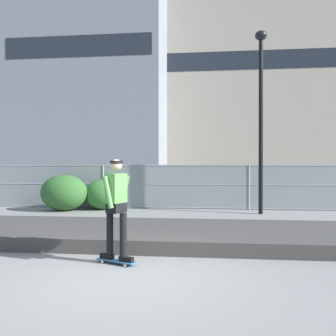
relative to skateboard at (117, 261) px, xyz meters
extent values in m
plane|color=slate|center=(0.28, -0.75, -0.06)|extent=(120.00, 120.00, 0.00)
cube|color=#3D3A38|center=(0.28, 2.20, 0.09)|extent=(15.87, 3.17, 0.30)
cube|color=#2D608C|center=(0.00, 0.00, 0.00)|extent=(0.81, 0.50, 0.02)
cylinder|color=silver|center=(0.27, -0.02, -0.03)|extent=(0.06, 0.05, 0.05)
cylinder|color=silver|center=(0.20, -0.19, -0.03)|extent=(0.06, 0.05, 0.05)
cylinder|color=silver|center=(-0.20, 0.19, -0.03)|extent=(0.06, 0.05, 0.05)
cylinder|color=silver|center=(-0.27, 0.02, -0.03)|extent=(0.06, 0.05, 0.05)
cube|color=#99999E|center=(0.24, -0.10, -0.01)|extent=(0.10, 0.15, 0.01)
cube|color=#99999E|center=(-0.24, 0.10, -0.01)|extent=(0.10, 0.15, 0.01)
cube|color=black|center=(0.20, -0.09, 0.06)|extent=(0.30, 0.20, 0.09)
cube|color=black|center=(-0.20, 0.09, 0.06)|extent=(0.30, 0.20, 0.09)
cylinder|color=black|center=(0.14, -0.06, 0.50)|extent=(0.13, 0.13, 0.79)
cylinder|color=black|center=(-0.14, 0.06, 0.50)|extent=(0.13, 0.13, 0.79)
cube|color=black|center=(0.00, 0.00, 0.98)|extent=(0.35, 0.41, 0.18)
cube|color=#4C7F3F|center=(0.00, 0.00, 1.34)|extent=(0.35, 0.44, 0.54)
cylinder|color=#4C7F3F|center=(0.10, 0.23, 1.28)|extent=(0.25, 0.17, 0.58)
cylinder|color=#4C7F3F|center=(-0.10, -0.23, 1.28)|extent=(0.25, 0.17, 0.58)
sphere|color=tan|center=(0.00, 0.00, 1.76)|extent=(0.21, 0.21, 0.21)
cylinder|color=black|center=(0.00, 0.00, 1.82)|extent=(0.24, 0.24, 0.05)
cylinder|color=gray|center=(-2.78, 8.47, 0.87)|extent=(0.06, 0.06, 1.85)
cylinder|color=gray|center=(3.34, 8.47, 0.87)|extent=(0.06, 0.06, 1.85)
cylinder|color=gray|center=(0.28, 8.47, 1.75)|extent=(18.34, 0.04, 0.04)
cylinder|color=gray|center=(0.28, 8.47, 0.96)|extent=(18.34, 0.04, 0.04)
cylinder|color=gray|center=(0.28, 8.47, 0.00)|extent=(18.34, 0.04, 0.04)
cube|color=gray|center=(0.28, 8.47, 0.87)|extent=(18.34, 0.01, 1.85)
cylinder|color=black|center=(3.64, 7.30, 3.19)|extent=(0.16, 0.16, 6.49)
ellipsoid|color=black|center=(3.64, 7.30, 6.62)|extent=(0.44, 0.44, 0.36)
cube|color=maroon|center=(-4.91, 11.33, 0.61)|extent=(4.51, 2.08, 0.70)
cube|color=#23282D|center=(-5.11, 11.34, 1.28)|extent=(2.30, 1.74, 0.64)
cylinder|color=black|center=(-3.50, 12.10, 0.26)|extent=(0.65, 0.28, 0.64)
cylinder|color=black|center=(-3.61, 10.39, 0.26)|extent=(0.65, 0.28, 0.64)
cylinder|color=black|center=(-6.22, 12.27, 0.26)|extent=(0.65, 0.28, 0.64)
cylinder|color=black|center=(-6.33, 10.56, 0.26)|extent=(0.65, 0.28, 0.64)
cube|color=slate|center=(-13.41, 40.21, 12.57)|extent=(19.05, 12.63, 25.25)
cube|color=#1E232B|center=(-13.41, 33.87, 15.60)|extent=(17.52, 0.04, 2.50)
cube|color=#9E9384|center=(6.27, 49.90, 12.69)|extent=(26.01, 15.33, 25.49)
cube|color=#1E232B|center=(6.27, 42.22, 15.75)|extent=(23.93, 0.04, 2.50)
ellipsoid|color=#2D5B28|center=(-4.07, 7.41, 0.67)|extent=(1.87, 1.53, 1.45)
ellipsoid|color=#336B2D|center=(-2.61, 7.98, 0.56)|extent=(1.60, 1.31, 1.24)
camera|label=1|loc=(1.68, -6.48, 1.76)|focal=38.55mm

